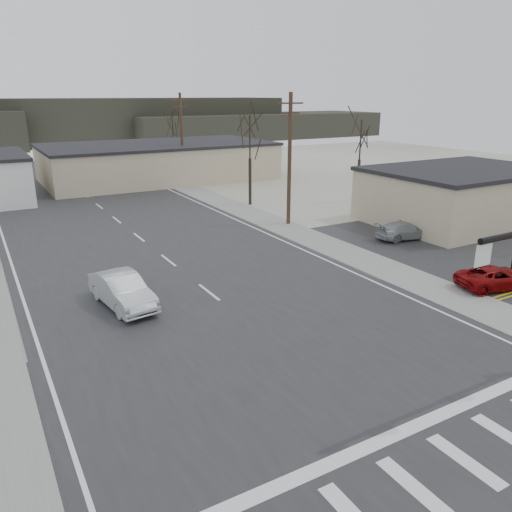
{
  "coord_description": "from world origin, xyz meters",
  "views": [
    {
      "loc": [
        -9.84,
        -14.07,
        9.85
      ],
      "look_at": [
        1.24,
        5.25,
        2.6
      ],
      "focal_mm": 35.0,
      "sensor_mm": 36.0,
      "label": 1
    }
  ],
  "objects_px": {
    "sedan_crossing": "(122,290)",
    "car_parked_red": "(496,277)",
    "car_far_a": "(89,169)",
    "car_parked_silver": "(405,231)",
    "car_parked_dark_a": "(422,221)",
    "car_far_b": "(0,171)"
  },
  "relations": [
    {
      "from": "car_parked_red",
      "to": "car_parked_silver",
      "type": "height_order",
      "value": "car_parked_silver"
    },
    {
      "from": "car_far_b",
      "to": "car_parked_silver",
      "type": "relative_size",
      "value": 1.07
    },
    {
      "from": "car_far_a",
      "to": "car_far_b",
      "type": "bearing_deg",
      "value": 0.01
    },
    {
      "from": "car_far_a",
      "to": "car_parked_silver",
      "type": "relative_size",
      "value": 1.31
    },
    {
      "from": "car_parked_red",
      "to": "car_far_b",
      "type": "bearing_deg",
      "value": 33.96
    },
    {
      "from": "sedan_crossing",
      "to": "car_far_a",
      "type": "xyz_separation_m",
      "value": [
        7.61,
        42.9,
        0.02
      ]
    },
    {
      "from": "car_far_b",
      "to": "car_parked_dark_a",
      "type": "distance_m",
      "value": 50.79
    },
    {
      "from": "sedan_crossing",
      "to": "car_parked_red",
      "type": "height_order",
      "value": "sedan_crossing"
    },
    {
      "from": "car_far_a",
      "to": "car_parked_dark_a",
      "type": "xyz_separation_m",
      "value": [
        15.77,
        -40.17,
        -0.09
      ]
    },
    {
      "from": "sedan_crossing",
      "to": "car_far_a",
      "type": "bearing_deg",
      "value": 72.3
    },
    {
      "from": "car_far_b",
      "to": "sedan_crossing",
      "type": "bearing_deg",
      "value": -70.18
    },
    {
      "from": "sedan_crossing",
      "to": "car_parked_dark_a",
      "type": "xyz_separation_m",
      "value": [
        23.38,
        2.73,
        -0.07
      ]
    },
    {
      "from": "car_far_b",
      "to": "car_parked_silver",
      "type": "height_order",
      "value": "car_far_b"
    },
    {
      "from": "car_far_b",
      "to": "car_parked_red",
      "type": "distance_m",
      "value": 57.61
    },
    {
      "from": "car_parked_red",
      "to": "car_parked_silver",
      "type": "xyz_separation_m",
      "value": [
        2.8,
        9.2,
        0.03
      ]
    },
    {
      "from": "car_parked_red",
      "to": "car_parked_dark_a",
      "type": "height_order",
      "value": "car_parked_dark_a"
    },
    {
      "from": "car_far_a",
      "to": "car_far_b",
      "type": "relative_size",
      "value": 1.22
    },
    {
      "from": "car_far_a",
      "to": "car_parked_dark_a",
      "type": "height_order",
      "value": "car_far_a"
    },
    {
      "from": "car_far_a",
      "to": "car_parked_red",
      "type": "bearing_deg",
      "value": 121.8
    },
    {
      "from": "car_far_a",
      "to": "car_parked_silver",
      "type": "distance_m",
      "value": 43.14
    },
    {
      "from": "sedan_crossing",
      "to": "car_parked_red",
      "type": "bearing_deg",
      "value": -30.36
    },
    {
      "from": "car_far_b",
      "to": "car_parked_red",
      "type": "relative_size",
      "value": 1.08
    }
  ]
}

